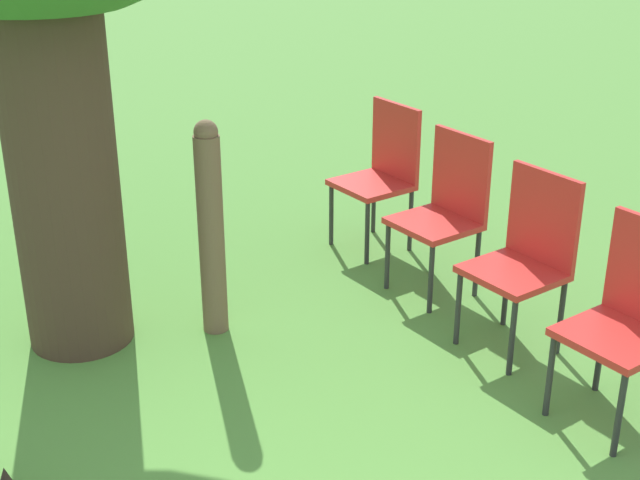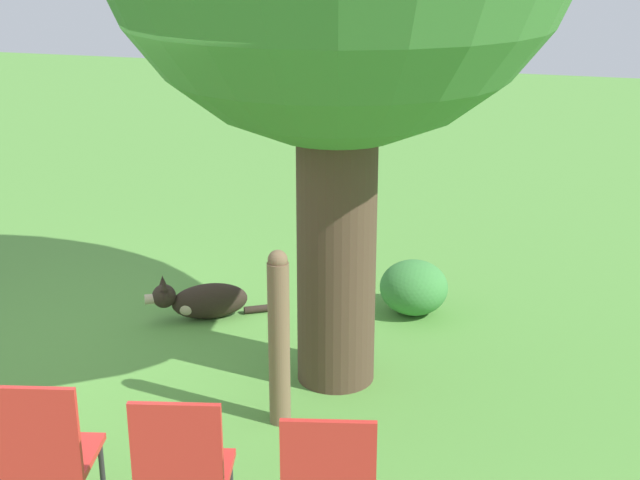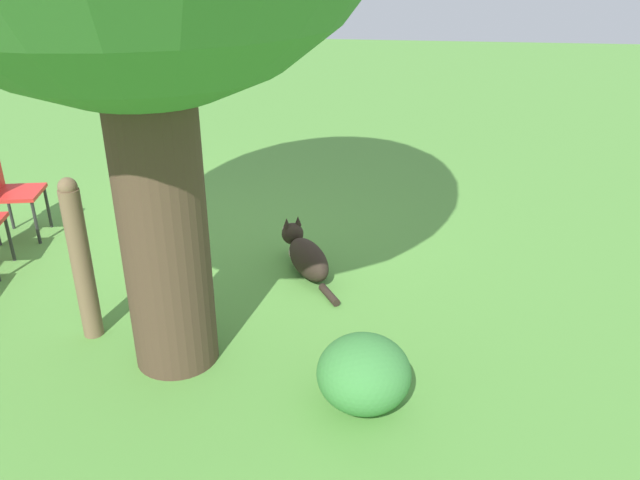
% 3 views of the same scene
% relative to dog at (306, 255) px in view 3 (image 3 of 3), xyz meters
% --- Properties ---
extents(ground_plane, '(30.00, 30.00, 0.00)m').
position_rel_dog_xyz_m(ground_plane, '(0.76, 0.06, -0.16)').
color(ground_plane, '#56933D').
extents(dog, '(0.64, 0.97, 0.39)m').
position_rel_dog_xyz_m(dog, '(0.00, 0.00, 0.00)').
color(dog, '#2D231C').
rests_on(dog, ground_plane).
extents(fence_post, '(0.14, 0.14, 1.19)m').
position_rel_dog_xyz_m(fence_post, '(1.37, 1.13, 0.44)').
color(fence_post, brown).
rests_on(fence_post, ground_plane).
extents(red_chair_0, '(0.51, 0.52, 0.95)m').
position_rel_dog_xyz_m(red_chair_0, '(2.86, -0.36, 0.38)').
color(red_chair_0, red).
rests_on(red_chair_0, ground_plane).
extents(low_shrub, '(0.57, 0.57, 0.45)m').
position_rel_dog_xyz_m(low_shrub, '(-0.60, 1.65, 0.07)').
color(low_shrub, '#3D843D').
rests_on(low_shrub, ground_plane).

